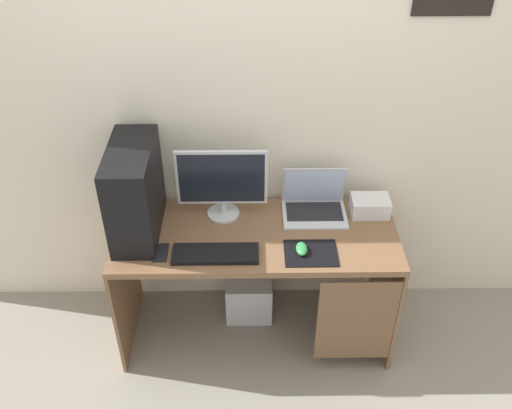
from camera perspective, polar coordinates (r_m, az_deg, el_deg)
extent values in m
plane|color=gray|center=(3.44, 0.00, -12.32)|extent=(8.00, 8.00, 0.00)
cube|color=beige|center=(2.89, -0.08, 10.11)|extent=(4.00, 0.04, 2.60)
cube|color=brown|center=(2.93, 0.00, -3.09)|extent=(1.45, 0.59, 0.03)
cube|color=brown|center=(3.25, -12.85, -8.09)|extent=(0.02, 0.59, 0.70)
cube|color=brown|center=(3.27, 12.79, -7.88)|extent=(0.02, 0.59, 0.70)
cube|color=brown|center=(3.00, 9.96, -11.47)|extent=(0.40, 0.01, 0.56)
cube|color=black|center=(2.86, -12.03, 1.30)|extent=(0.21, 0.48, 0.48)
cylinder|color=#B7BCC6|center=(3.04, -3.28, -0.87)|extent=(0.17, 0.17, 0.01)
cylinder|color=#B7BCC6|center=(3.01, -3.31, -0.24)|extent=(0.04, 0.04, 0.07)
cube|color=#B7BCC6|center=(2.89, -3.45, 2.70)|extent=(0.47, 0.02, 0.31)
cube|color=black|center=(2.89, -3.45, 2.59)|extent=(0.44, 0.00, 0.28)
cube|color=#B7BCC6|center=(3.04, 5.86, -1.03)|extent=(0.34, 0.24, 0.01)
cube|color=black|center=(3.05, 5.83, -0.70)|extent=(0.30, 0.16, 0.00)
cube|color=#B7BCC6|center=(3.05, 5.82, 1.96)|extent=(0.34, 0.04, 0.23)
cube|color=#ADC1E5|center=(3.04, 5.83, 1.87)|extent=(0.31, 0.04, 0.21)
cube|color=silver|center=(3.08, 11.31, -0.13)|extent=(0.20, 0.14, 0.10)
cube|color=black|center=(2.79, -4.07, -4.93)|extent=(0.42, 0.14, 0.02)
cube|color=black|center=(2.81, 5.50, -4.85)|extent=(0.26, 0.20, 0.00)
ellipsoid|color=#338C4C|center=(2.80, 4.58, -4.43)|extent=(0.06, 0.10, 0.03)
cube|color=black|center=(2.83, -9.50, -4.76)|extent=(0.07, 0.13, 0.01)
cube|color=#B7BCC6|center=(3.45, -0.71, -8.88)|extent=(0.27, 0.27, 0.27)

